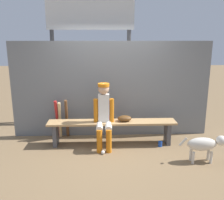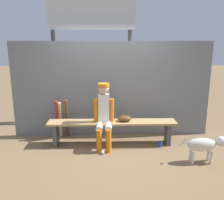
% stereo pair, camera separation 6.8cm
% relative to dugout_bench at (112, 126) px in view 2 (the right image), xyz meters
% --- Properties ---
extents(ground_plane, '(30.00, 30.00, 0.00)m').
position_rel_dugout_bench_xyz_m(ground_plane, '(0.00, 0.00, -0.39)').
color(ground_plane, brown).
extents(chainlink_fence, '(4.33, 0.03, 2.10)m').
position_rel_dugout_bench_xyz_m(chainlink_fence, '(0.00, 0.52, 0.66)').
color(chainlink_fence, slate).
rests_on(chainlink_fence, ground_plane).
extents(dugout_bench, '(2.62, 0.36, 0.50)m').
position_rel_dugout_bench_xyz_m(dugout_bench, '(0.00, 0.00, 0.00)').
color(dugout_bench, tan).
rests_on(dugout_bench, ground_plane).
extents(player_seated, '(0.41, 0.55, 1.29)m').
position_rel_dugout_bench_xyz_m(player_seated, '(-0.17, -0.11, 0.31)').
color(player_seated, silver).
rests_on(player_seated, ground_plane).
extents(baseball_glove, '(0.28, 0.20, 0.12)m').
position_rel_dugout_bench_xyz_m(baseball_glove, '(0.26, 0.00, 0.17)').
color(baseball_glove, '#593819').
rests_on(baseball_glove, dugout_bench).
extents(bat_wood_dark, '(0.08, 0.28, 0.89)m').
position_rel_dugout_bench_xyz_m(bat_wood_dark, '(-0.97, 0.37, 0.06)').
color(bat_wood_dark, brown).
rests_on(bat_wood_dark, ground_plane).
extents(bat_wood_natural, '(0.10, 0.23, 0.83)m').
position_rel_dugout_bench_xyz_m(bat_wood_natural, '(-1.12, 0.37, 0.03)').
color(bat_wood_natural, tan).
rests_on(bat_wood_natural, ground_plane).
extents(bat_aluminum_red, '(0.09, 0.24, 0.87)m').
position_rel_dugout_bench_xyz_m(bat_aluminum_red, '(-1.18, 0.38, 0.05)').
color(bat_aluminum_red, '#B22323').
rests_on(bat_aluminum_red, ground_plane).
extents(baseball, '(0.07, 0.07, 0.07)m').
position_rel_dugout_bench_xyz_m(baseball, '(-0.19, -0.46, -0.35)').
color(baseball, white).
rests_on(baseball, ground_plane).
extents(cup_on_ground, '(0.08, 0.08, 0.11)m').
position_rel_dugout_bench_xyz_m(cup_on_ground, '(0.98, -0.16, -0.33)').
color(cup_on_ground, '#1E47AD').
rests_on(cup_on_ground, ground_plane).
extents(cup_on_bench, '(0.08, 0.08, 0.11)m').
position_rel_dugout_bench_xyz_m(cup_on_bench, '(-0.04, 0.07, 0.16)').
color(cup_on_bench, red).
rests_on(cup_on_bench, dugout_bench).
extents(scoreboard, '(2.42, 0.27, 3.34)m').
position_rel_dugout_bench_xyz_m(scoreboard, '(-0.40, 1.56, 1.97)').
color(scoreboard, '#3F3F42').
rests_on(scoreboard, ground_plane).
extents(dog, '(0.84, 0.20, 0.49)m').
position_rel_dugout_bench_xyz_m(dog, '(1.61, -0.83, -0.05)').
color(dog, beige).
rests_on(dog, ground_plane).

